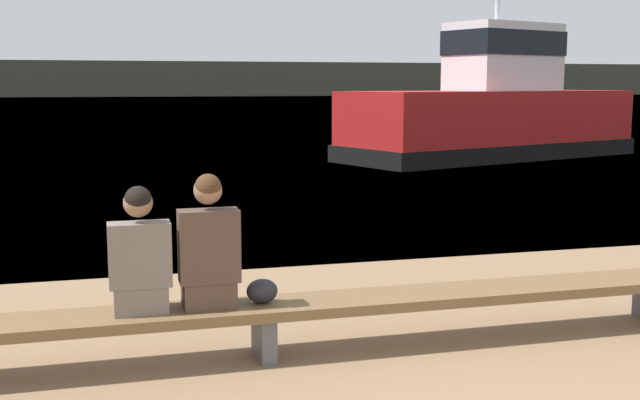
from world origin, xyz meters
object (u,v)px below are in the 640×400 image
(bench_main, at_px, (264,313))
(tugboat_red, at_px, (493,115))
(person_right, at_px, (209,249))
(person_left, at_px, (140,258))
(shopping_bag, at_px, (262,291))

(bench_main, distance_m, tugboat_red, 18.12)
(person_right, bearing_deg, bench_main, 0.18)
(bench_main, distance_m, person_left, 1.06)
(person_right, relative_size, tugboat_red, 0.11)
(shopping_bag, bearing_deg, bench_main, -71.12)
(bench_main, relative_size, person_left, 8.07)
(person_right, distance_m, tugboat_red, 18.33)
(bench_main, bearing_deg, person_left, 179.99)
(person_right, bearing_deg, shopping_bag, 3.08)
(person_left, height_order, tugboat_red, tugboat_red)
(person_right, bearing_deg, tugboat_red, 56.00)
(bench_main, bearing_deg, tugboat_red, 57.10)
(bench_main, height_order, person_right, person_right)
(bench_main, xyz_separation_m, person_left, (-0.94, 0.00, 0.49))
(person_left, bearing_deg, shopping_bag, 1.28)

